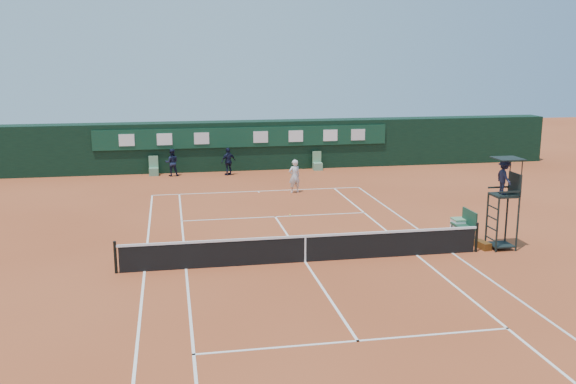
% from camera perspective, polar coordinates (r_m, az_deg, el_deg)
% --- Properties ---
extents(ground, '(90.00, 90.00, 0.00)m').
position_cam_1_polar(ground, '(22.51, 1.53, -6.23)').
color(ground, '#B3502A').
rests_on(ground, ground).
extents(court_lines, '(11.05, 23.85, 0.01)m').
position_cam_1_polar(court_lines, '(22.51, 1.53, -6.22)').
color(court_lines, silver).
rests_on(court_lines, ground).
extents(tennis_net, '(12.90, 0.10, 1.10)m').
position_cam_1_polar(tennis_net, '(22.36, 1.54, -5.00)').
color(tennis_net, black).
rests_on(tennis_net, ground).
extents(back_wall, '(40.00, 1.65, 3.00)m').
position_cam_1_polar(back_wall, '(40.27, -4.02, 4.19)').
color(back_wall, black).
rests_on(back_wall, ground).
extents(linesman_chair_left, '(0.55, 0.50, 1.15)m').
position_cam_1_polar(linesman_chair_left, '(38.98, -11.85, 1.91)').
color(linesman_chair_left, '#5A8967').
rests_on(linesman_chair_left, ground).
extents(linesman_chair_right, '(0.55, 0.50, 1.15)m').
position_cam_1_polar(linesman_chair_right, '(39.98, 2.63, 2.42)').
color(linesman_chair_right, '#639872').
rests_on(linesman_chair_right, ground).
extents(umpire_chair, '(0.96, 0.95, 3.42)m').
position_cam_1_polar(umpire_chair, '(24.70, 18.69, 0.68)').
color(umpire_chair, black).
rests_on(umpire_chair, ground).
extents(player_bench, '(0.56, 1.20, 1.10)m').
position_cam_1_polar(player_bench, '(26.24, 15.54, -2.64)').
color(player_bench, '#183D2C').
rests_on(player_bench, ground).
extents(tennis_bag, '(0.41, 0.75, 0.27)m').
position_cam_1_polar(tennis_bag, '(25.05, 16.92, -4.53)').
color(tennis_bag, black).
rests_on(tennis_bag, ground).
extents(cooler, '(0.57, 0.57, 0.65)m').
position_cam_1_polar(cooler, '(26.71, 14.99, -2.95)').
color(cooler, white).
rests_on(cooler, ground).
extents(tennis_ball, '(0.07, 0.07, 0.07)m').
position_cam_1_polar(tennis_ball, '(28.75, 0.18, -2.04)').
color(tennis_ball, yellow).
rests_on(tennis_ball, ground).
extents(player, '(0.72, 0.57, 1.74)m').
position_cam_1_polar(player, '(33.33, 0.57, 1.41)').
color(player, silver).
rests_on(player, ground).
extents(ball_kid_left, '(0.79, 0.62, 1.61)m').
position_cam_1_polar(ball_kid_left, '(38.50, -10.28, 2.59)').
color(ball_kid_left, black).
rests_on(ball_kid_left, ground).
extents(ball_kid_right, '(1.04, 0.80, 1.65)m').
position_cam_1_polar(ball_kid_right, '(38.34, -5.32, 2.72)').
color(ball_kid_right, black).
rests_on(ball_kid_right, ground).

